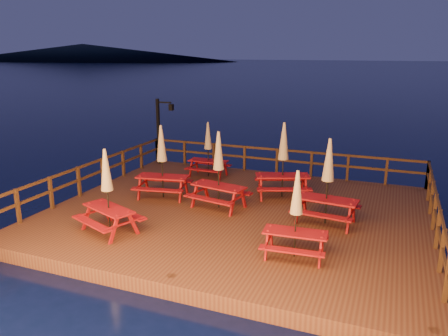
% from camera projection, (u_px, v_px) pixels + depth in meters
% --- Properties ---
extents(ground, '(500.00, 500.00, 0.00)m').
position_uv_depth(ground, '(238.00, 222.00, 14.46)').
color(ground, black).
rests_on(ground, ground).
extents(deck, '(12.00, 10.00, 0.40)m').
position_uv_depth(deck, '(238.00, 216.00, 14.41)').
color(deck, '#4E2719').
rests_on(deck, ground).
extents(deck_piles, '(11.44, 9.44, 1.40)m').
position_uv_depth(deck_piles, '(238.00, 231.00, 14.54)').
color(deck_piles, '#391D12').
rests_on(deck_piles, ground).
extents(railing, '(11.80, 9.75, 1.10)m').
position_uv_depth(railing, '(255.00, 175.00, 15.75)').
color(railing, '#391D12').
rests_on(railing, deck).
extents(lamp_post, '(0.85, 0.18, 3.00)m').
position_uv_depth(lamp_post, '(161.00, 125.00, 19.89)').
color(lamp_post, black).
rests_on(lamp_post, deck).
extents(headland_left, '(180.00, 84.00, 9.00)m').
position_uv_depth(headland_left, '(83.00, 52.00, 240.80)').
color(headland_left, black).
rests_on(headland_left, ground).
extents(picnic_table_0, '(2.33, 2.14, 2.70)m').
position_uv_depth(picnic_table_0, '(283.00, 159.00, 15.39)').
color(picnic_table_0, maroon).
rests_on(picnic_table_0, deck).
extents(picnic_table_1, '(2.07, 1.81, 2.61)m').
position_uv_depth(picnic_table_1, '(162.00, 160.00, 15.37)').
color(picnic_table_1, maroon).
rests_on(picnic_table_1, deck).
extents(picnic_table_2, '(2.06, 1.80, 2.59)m').
position_uv_depth(picnic_table_2, '(219.00, 169.00, 14.32)').
color(picnic_table_2, maroon).
rests_on(picnic_table_2, deck).
extents(picnic_table_3, '(1.99, 1.69, 2.63)m').
position_uv_depth(picnic_table_3, '(328.00, 180.00, 12.99)').
color(picnic_table_3, maroon).
rests_on(picnic_table_3, deck).
extents(picnic_table_4, '(2.13, 1.96, 2.47)m').
position_uv_depth(picnic_table_4, '(107.00, 190.00, 12.37)').
color(picnic_table_4, maroon).
rests_on(picnic_table_4, deck).
extents(picnic_table_5, '(1.60, 1.32, 2.29)m').
position_uv_depth(picnic_table_5, '(208.00, 148.00, 18.00)').
color(picnic_table_5, maroon).
rests_on(picnic_table_5, deck).
extents(picnic_table_6, '(1.69, 1.43, 2.29)m').
position_uv_depth(picnic_table_6, '(296.00, 213.00, 10.87)').
color(picnic_table_6, maroon).
rests_on(picnic_table_6, deck).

